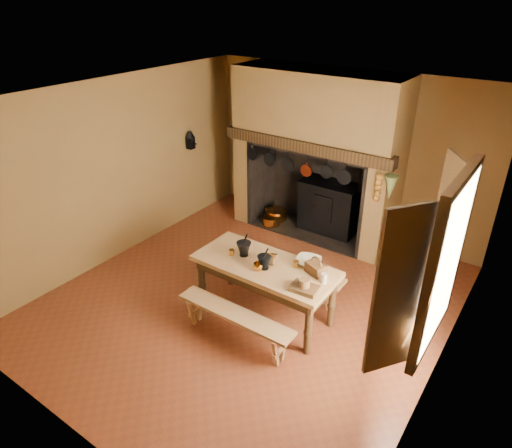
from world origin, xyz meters
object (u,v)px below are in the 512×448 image
at_px(work_table, 265,272).
at_px(bench_front, 235,320).
at_px(coffee_grinder, 271,259).
at_px(iron_range, 330,207).
at_px(mixing_bowl, 308,262).
at_px(wicker_basket, 316,268).

xyz_separation_m(work_table, bench_front, (-0.00, -0.65, -0.34)).
bearing_deg(bench_front, coffee_grinder, 85.95).
height_order(iron_range, mixing_bowl, iron_range).
bearing_deg(iron_range, wicker_basket, -67.39).
height_order(bench_front, wicker_basket, wicker_basket).
distance_m(mixing_bowl, wicker_basket, 0.21).
bearing_deg(coffee_grinder, wicker_basket, 2.18).
xyz_separation_m(iron_range, wicker_basket, (1.01, -2.42, 0.39)).
xyz_separation_m(work_table, wicker_basket, (0.62, 0.18, 0.20)).
distance_m(iron_range, coffee_grinder, 2.61).
height_order(iron_range, wicker_basket, iron_range).
bearing_deg(work_table, coffee_grinder, 48.42).
xyz_separation_m(coffee_grinder, wicker_basket, (0.57, 0.13, 0.01)).
xyz_separation_m(mixing_bowl, wicker_basket, (0.17, -0.12, 0.04)).
height_order(iron_range, work_table, iron_range).
bearing_deg(iron_range, mixing_bowl, -70.07).
distance_m(work_table, bench_front, 0.73).
height_order(work_table, mixing_bowl, mixing_bowl).
bearing_deg(wicker_basket, iron_range, 134.24).
height_order(iron_range, coffee_grinder, iron_range).
bearing_deg(bench_front, iron_range, 96.74).
distance_m(coffee_grinder, wicker_basket, 0.59).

